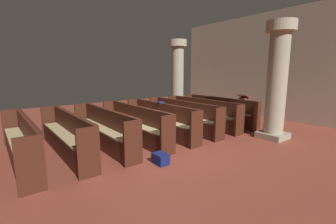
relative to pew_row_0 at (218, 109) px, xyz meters
name	(u,v)px	position (x,y,z in m)	size (l,w,h in m)	color
ground_plane	(158,144)	(0.79, -3.52, -0.53)	(19.20, 19.20, 0.00)	brown
back_wall	(274,66)	(0.79, 2.56, 1.72)	(10.00, 0.16, 4.50)	beige
pew_row_0	(218,109)	(0.00, 0.00, 0.00)	(3.40, 0.46, 1.00)	#4C2316
pew_row_1	(202,112)	(0.00, -0.96, 0.00)	(3.40, 0.46, 1.00)	#4C2316
pew_row_2	(182,115)	(0.00, -1.92, 0.00)	(3.40, 0.47, 1.00)	#4C2316
pew_row_3	(160,118)	(0.00, -2.88, 0.00)	(3.40, 0.46, 1.00)	#4C2316
pew_row_4	(134,122)	(0.00, -3.84, 0.00)	(3.40, 0.46, 1.00)	#4C2316
pew_row_5	(103,127)	(0.00, -4.80, 0.00)	(3.40, 0.47, 1.00)	#4C2316
pew_row_6	(66,133)	(0.00, -5.76, 0.00)	(3.40, 0.46, 1.00)	#4C2316
pew_row_7	(20,140)	(0.00, -6.72, 0.00)	(3.40, 0.46, 1.00)	#4C2316
pillar_aisle_side	(277,79)	(2.48, -0.40, 1.27)	(0.83, 0.83, 3.45)	#9F967E
pillar_far_side	(177,76)	(-2.43, -0.09, 1.27)	(0.83, 0.83, 3.45)	#9F967E
lectern	(243,109)	(0.32, 1.20, -0.08)	(0.48, 0.45, 1.08)	brown
hymn_book	(161,102)	(-0.22, -2.69, 0.49)	(0.14, 0.22, 0.03)	navy
kneeler_box_navy	(161,159)	(1.97, -4.31, -0.41)	(0.36, 0.26, 0.23)	navy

